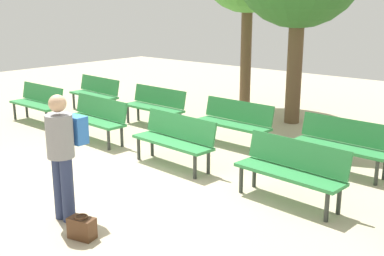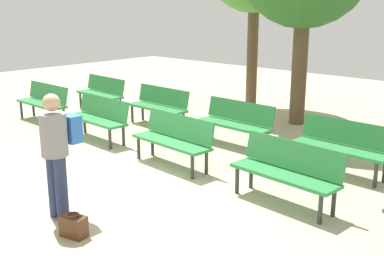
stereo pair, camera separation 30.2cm
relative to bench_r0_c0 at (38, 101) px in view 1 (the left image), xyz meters
The scene contains 11 objects.
ground_plane 4.82m from the bench_r0_c0, 21.03° to the right, with size 26.55×26.55×0.00m, color #BCAD8E.
bench_r0_c0 is the anchor object (origin of this frame).
bench_r0_c1 2.29m from the bench_r0_c0, ahead, with size 1.62×0.55×0.87m.
bench_r0_c2 4.56m from the bench_r0_c0, ahead, with size 1.63×0.57×0.87m.
bench_r0_c3 6.84m from the bench_r0_c0, ahead, with size 1.63×0.58×0.87m.
bench_r1_c0 1.65m from the bench_r0_c0, 88.22° to the left, with size 1.63×0.58×0.87m.
bench_r1_c1 2.81m from the bench_r0_c0, 33.65° to the left, with size 1.61×0.52×0.87m.
bench_r1_c2 4.83m from the bench_r0_c0, 17.94° to the left, with size 1.61×0.52×0.87m.
bench_r1_c3 6.99m from the bench_r0_c0, 11.75° to the left, with size 1.62×0.53×0.87m.
visitor_with_backpack 5.60m from the bench_r0_c0, 28.30° to the right, with size 0.36×0.54×1.65m.
handbag 6.22m from the bench_r0_c0, 27.39° to the right, with size 0.35×0.25×0.29m.
Camera 1 is at (5.43, -4.20, 2.72)m, focal length 44.57 mm.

